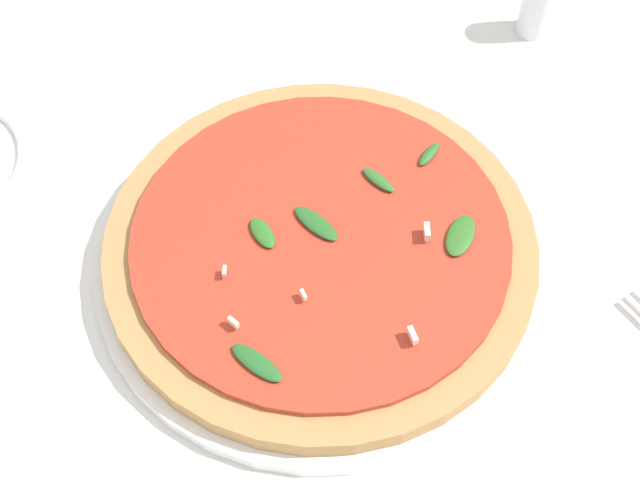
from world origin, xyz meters
TOP-DOWN VIEW (x-y plane):
  - ground_plane at (0.00, 0.00)m, footprint 6.00×6.00m
  - pizza_arugula_main at (0.02, 0.00)m, footprint 0.36×0.36m
  - shaker_pepper at (0.21, -0.29)m, footprint 0.03×0.03m

SIDE VIEW (x-z plane):
  - ground_plane at x=0.00m, z-range 0.00..0.00m
  - pizza_arugula_main at x=0.02m, z-range -0.01..0.04m
  - shaker_pepper at x=0.21m, z-range 0.00..0.07m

